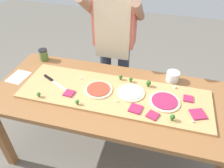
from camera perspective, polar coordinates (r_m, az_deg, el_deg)
ground_plane at (r=2.38m, az=-0.90°, el=-17.09°), size 8.00×8.00×0.00m
prep_table at (r=1.84m, az=-1.11°, el=-4.82°), size 1.89×0.83×0.79m
cutting_board at (r=1.76m, az=0.41°, el=-2.68°), size 1.52×0.47×0.02m
chefs_knife at (r=1.94m, az=-15.20°, el=0.79°), size 0.30×0.16×0.02m
pizza_whole_beet_magenta at (r=1.72m, az=13.52°, el=-4.34°), size 0.24×0.24×0.02m
pizza_whole_white_garlic at (r=1.76m, az=4.91°, el=-2.19°), size 0.22×0.22×0.02m
pizza_whole_tomato_red at (r=1.78m, az=-3.56°, el=-1.40°), size 0.23×0.23×0.02m
pizza_slice_near_right at (r=1.78m, az=-11.11°, el=-2.39°), size 0.08×0.08×0.01m
pizza_slice_near_left at (r=1.63m, az=6.16°, el=-6.42°), size 0.10×0.10×0.01m
pizza_slice_center at (r=1.60m, az=10.56°, el=-8.00°), size 0.10×0.10×0.01m
pizza_slice_far_right at (r=1.70m, az=21.51°, el=-7.32°), size 0.13×0.13×0.01m
pizza_slice_far_left at (r=1.80m, az=19.28°, el=-3.64°), size 0.08×0.08×0.01m
broccoli_floret_back_mid at (r=1.80m, az=-18.58°, el=-2.56°), size 0.03×0.03×0.04m
broccoli_floret_front_mid at (r=1.66m, az=-9.07°, el=-4.60°), size 0.03×0.03×0.04m
broccoli_floret_center_right at (r=1.88m, az=2.27°, el=1.82°), size 0.03×0.03×0.05m
broccoli_floret_center_left at (r=1.58m, az=15.49°, el=-8.32°), size 0.04×0.04×0.05m
broccoli_floret_front_left at (r=1.86m, az=4.93°, el=1.20°), size 0.03×0.03×0.05m
broccoli_floret_back_right at (r=1.83m, az=9.50°, el=0.20°), size 0.04×0.04×0.06m
cheese_crumble_a at (r=1.68m, az=1.31°, el=-4.49°), size 0.01×0.01×0.01m
cheese_crumble_b at (r=1.92m, az=-8.13°, el=1.48°), size 0.01×0.01×0.01m
cheese_crumble_c at (r=1.63m, az=20.29°, el=-9.16°), size 0.02×0.02×0.01m
cheese_crumble_d at (r=1.87m, az=16.09°, el=-0.82°), size 0.03×0.03×0.02m
flour_cup at (r=1.96m, az=15.52°, el=1.76°), size 0.11×0.11×0.09m
sauce_jar at (r=2.26m, az=-17.39°, el=7.29°), size 0.08×0.08×0.12m
recipe_note at (r=2.13m, az=-23.21°, el=1.73°), size 0.16×0.20×0.00m
cook_center at (r=2.21m, az=0.66°, el=12.73°), size 0.54×0.39×1.67m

